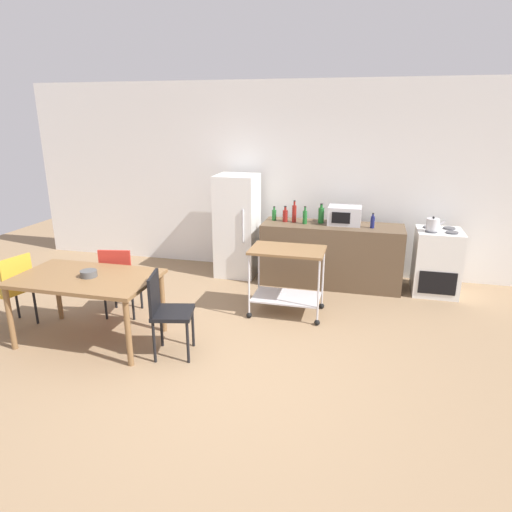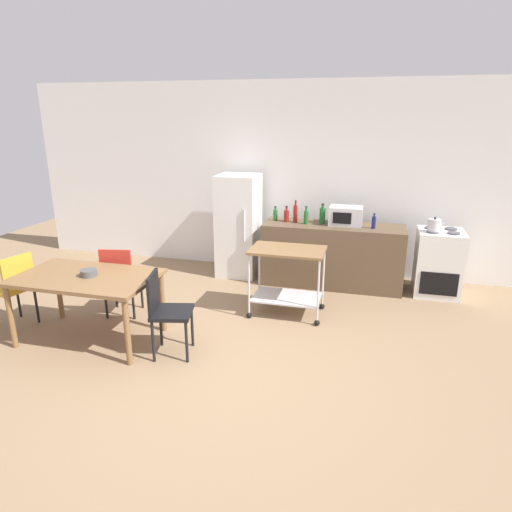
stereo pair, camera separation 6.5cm
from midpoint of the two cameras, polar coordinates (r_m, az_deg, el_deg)
ground_plane at (r=4.70m, az=-4.94°, el=-13.56°), size 12.00×12.00×0.00m
back_wall at (r=7.18m, az=3.44°, el=9.71°), size 8.40×0.12×2.90m
kitchen_counter at (r=6.69m, az=9.82°, el=0.12°), size 2.00×0.64×0.90m
dining_table at (r=5.24m, az=-20.21°, el=-3.15°), size 1.50×0.90×0.75m
chair_black at (r=4.75m, az=-10.93°, el=-6.44°), size 0.48×0.48×0.89m
chair_red at (r=5.78m, az=-16.37°, el=-2.45°), size 0.47×0.47×0.89m
chair_mustard at (r=5.95m, az=-27.85°, el=-3.27°), size 0.48×0.48×0.89m
stove_oven at (r=6.76m, az=22.15°, el=-0.77°), size 0.60×0.61×0.92m
refrigerator at (r=6.96m, az=-1.94°, el=3.83°), size 0.60×0.63×1.55m
kitchen_cart at (r=5.60m, az=4.27°, el=-1.83°), size 0.91×0.57×0.85m
bottle_vinegar at (r=6.75m, az=2.72°, el=5.20°), size 0.06×0.06×0.21m
bottle_hot_sauce at (r=6.67m, az=4.12°, el=5.10°), size 0.08×0.08×0.23m
bottle_olive_oil at (r=6.64m, az=5.25°, el=5.36°), size 0.06×0.06×0.32m
bottle_sesame_oil at (r=6.56m, az=6.58°, el=4.91°), size 0.06×0.06×0.26m
bottle_soy_sauce at (r=6.63m, az=8.61°, el=5.10°), size 0.08×0.08×0.28m
microwave at (r=6.60m, az=11.49°, el=4.98°), size 0.46×0.35×0.26m
bottle_soda at (r=6.47m, az=14.85°, el=4.13°), size 0.06×0.06×0.21m
fruit_bowl at (r=5.18m, az=-19.93°, el=-2.01°), size 0.18×0.18×0.07m
kettle at (r=6.51m, az=21.76°, el=3.64°), size 0.24×0.17×0.19m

